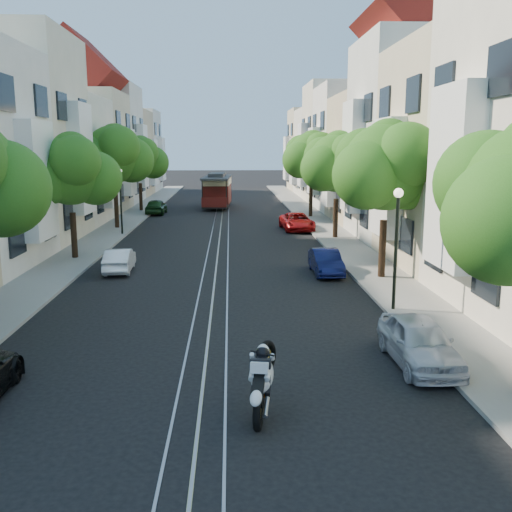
{
  "coord_description": "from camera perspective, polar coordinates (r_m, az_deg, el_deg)",
  "views": [
    {
      "loc": [
        0.7,
        -14.78,
        5.62
      ],
      "look_at": [
        1.7,
        7.36,
        1.38
      ],
      "focal_mm": 40.0,
      "sensor_mm": 36.0,
      "label": 1
    }
  ],
  "objects": [
    {
      "name": "tree_w_c",
      "position": [
        40.52,
        -13.94,
        9.75
      ],
      "size": [
        5.13,
        4.28,
        7.09
      ],
      "color": "black",
      "rests_on": "ground"
    },
    {
      "name": "rail_right",
      "position": [
        43.15,
        -2.77,
        3.35
      ],
      "size": [
        0.06,
        80.0,
        0.02
      ],
      "primitive_type": "cube",
      "color": "gray",
      "rests_on": "ground"
    },
    {
      "name": "parked_car_e_near",
      "position": [
        15.64,
        16.0,
        -8.23
      ],
      "size": [
        1.53,
        3.69,
        1.25
      ],
      "primitive_type": "imported",
      "rotation": [
        0.0,
        0.0,
        0.02
      ],
      "color": "silver",
      "rests_on": "ground"
    },
    {
      "name": "tree_e_c",
      "position": [
        35.39,
        8.21,
        9.08
      ],
      "size": [
        4.84,
        3.99,
        6.52
      ],
      "color": "black",
      "rests_on": "ground"
    },
    {
      "name": "rail_left",
      "position": [
        43.17,
        -4.23,
        3.34
      ],
      "size": [
        0.06,
        80.0,
        0.02
      ],
      "primitive_type": "cube",
      "color": "gray",
      "rests_on": "ground"
    },
    {
      "name": "cable_car",
      "position": [
        53.95,
        -3.88,
        6.7
      ],
      "size": [
        2.85,
        7.83,
        2.96
      ],
      "rotation": [
        0.0,
        0.0,
        -0.06
      ],
      "color": "black",
      "rests_on": "ground"
    },
    {
      "name": "sidewalk_west",
      "position": [
        43.87,
        -13.03,
        3.28
      ],
      "size": [
        2.5,
        80.0,
        0.12
      ],
      "primitive_type": "cube",
      "color": "gray",
      "rests_on": "ground"
    },
    {
      "name": "parked_car_w_mid",
      "position": [
        26.83,
        -13.49,
        -0.39
      ],
      "size": [
        1.3,
        3.3,
        1.07
      ],
      "primitive_type": "imported",
      "rotation": [
        0.0,
        0.0,
        3.19
      ],
      "color": "white",
      "rests_on": "ground"
    },
    {
      "name": "sportbike_rider",
      "position": [
        12.34,
        0.58,
        -11.98
      ],
      "size": [
        0.74,
        2.19,
        1.53
      ],
      "rotation": [
        0.0,
        0.0,
        -0.17
      ],
      "color": "black",
      "rests_on": "ground"
    },
    {
      "name": "tree_w_d",
      "position": [
        51.37,
        -11.52,
        9.49
      ],
      "size": [
        4.84,
        3.99,
        6.52
      ],
      "color": "black",
      "rests_on": "ground"
    },
    {
      "name": "tree_e_b",
      "position": [
        24.66,
        12.99,
        8.5
      ],
      "size": [
        4.93,
        4.08,
        6.68
      ],
      "color": "black",
      "rests_on": "ground"
    },
    {
      "name": "rail_slot",
      "position": [
        43.15,
        -3.5,
        3.35
      ],
      "size": [
        0.06,
        80.0,
        0.02
      ],
      "primitive_type": "cube",
      "color": "gray",
      "rests_on": "ground"
    },
    {
      "name": "ground",
      "position": [
        43.15,
        -3.5,
        3.34
      ],
      "size": [
        200.0,
        200.0,
        0.0
      ],
      "primitive_type": "plane",
      "color": "black",
      "rests_on": "ground"
    },
    {
      "name": "townhouses_west",
      "position": [
        44.51,
        -19.27,
        9.55
      ],
      "size": [
        7.75,
        72.0,
        11.76
      ],
      "color": "silver",
      "rests_on": "ground"
    },
    {
      "name": "townhouses_east",
      "position": [
        44.14,
        12.27,
        10.03
      ],
      "size": [
        7.75,
        72.0,
        12.0
      ],
      "color": "beige",
      "rests_on": "ground"
    },
    {
      "name": "tree_w_b",
      "position": [
        29.83,
        -18.0,
        7.97
      ],
      "size": [
        4.72,
        3.87,
        6.27
      ],
      "color": "black",
      "rests_on": "ground"
    },
    {
      "name": "lane_line",
      "position": [
        43.15,
        -3.5,
        3.34
      ],
      "size": [
        0.08,
        80.0,
        0.01
      ],
      "primitive_type": "cube",
      "color": "tan",
      "rests_on": "ground"
    },
    {
      "name": "lamp_east",
      "position": [
        19.8,
        13.9,
        2.46
      ],
      "size": [
        0.32,
        0.32,
        4.16
      ],
      "color": "black",
      "rests_on": "ground"
    },
    {
      "name": "parked_car_e_mid",
      "position": [
        25.76,
        7.0,
        -0.59
      ],
      "size": [
        1.21,
        3.37,
        1.11
      ],
      "primitive_type": "imported",
      "rotation": [
        0.0,
        0.0,
        0.01
      ],
      "color": "#0D1241",
      "rests_on": "ground"
    },
    {
      "name": "tree_e_d",
      "position": [
        46.23,
        5.66,
        9.85
      ],
      "size": [
        5.01,
        4.16,
        6.85
      ],
      "color": "black",
      "rests_on": "ground"
    },
    {
      "name": "lamp_west",
      "position": [
        37.54,
        -13.4,
        6.31
      ],
      "size": [
        0.32,
        0.32,
        4.16
      ],
      "color": "black",
      "rests_on": "ground"
    },
    {
      "name": "parked_car_e_far",
      "position": [
        39.21,
        4.12,
        3.45
      ],
      "size": [
        2.26,
        4.4,
        1.19
      ],
      "primitive_type": "imported",
      "rotation": [
        0.0,
        0.0,
        0.07
      ],
      "color": "maroon",
      "rests_on": "ground"
    },
    {
      "name": "parked_car_w_far",
      "position": [
        49.31,
        -9.95,
        4.89
      ],
      "size": [
        1.6,
        3.84,
        1.3
      ],
      "primitive_type": "imported",
      "rotation": [
        0.0,
        0.0,
        3.13
      ],
      "color": "#173816",
      "rests_on": "ground"
    },
    {
      "name": "sidewalk_east",
      "position": [
        43.64,
        6.08,
        3.46
      ],
      "size": [
        2.5,
        80.0,
        0.12
      ],
      "primitive_type": "cube",
      "color": "gray",
      "rests_on": "ground"
    }
  ]
}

